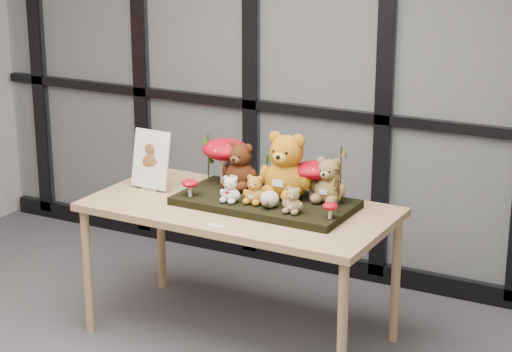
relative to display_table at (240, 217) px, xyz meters
The scene contains 22 objects.
room_shell 1.71m from the display_table, 92.28° to the right, with size 5.00×5.00×5.00m.
glass_partition 1.29m from the display_table, 92.97° to the left, with size 4.90×0.06×2.78m.
display_table is the anchor object (origin of this frame).
diorama_tray 0.16m from the display_table, 25.73° to the left, with size 0.93×0.47×0.04m, color black.
bear_pooh_yellow 0.39m from the display_table, 32.12° to the left, with size 0.30×0.27×0.39m, color #B27213, non-canonical shape.
bear_brown_medium 0.31m from the display_table, 117.40° to the left, with size 0.21×0.19×0.28m, color #3F1C0B, non-canonical shape.
bear_tan_back 0.53m from the display_table, 21.50° to the left, with size 0.20×0.18×0.26m, color olive, non-canonical shape.
bear_small_yellow 0.22m from the display_table, 16.49° to the right, with size 0.13×0.12×0.17m, color #BD7D21, non-canonical shape.
bear_white_bow 0.20m from the display_table, 101.34° to the right, with size 0.12×0.11×0.15m, color white, non-canonical shape.
bear_beige_small 0.40m from the display_table, 11.58° to the right, with size 0.11×0.10×0.15m, color olive, non-canonical shape.
plush_cream_hedgehog 0.26m from the display_table, 14.50° to the right, with size 0.07×0.07×0.10m, color beige, non-canonical shape.
mushroom_back_left 0.38m from the display_table, 134.50° to the left, with size 0.25×0.25×0.28m, color #9C0512, non-canonical shape.
mushroom_back_right 0.45m from the display_table, 27.83° to the left, with size 0.20×0.20×0.22m, color #9C0512, non-canonical shape.
mushroom_front_left 0.31m from the display_table, 161.05° to the right, with size 0.09×0.09×0.10m, color #9C0512, non-canonical shape.
mushroom_front_right 0.57m from the display_table, ahead, with size 0.08×0.08×0.09m, color #9C0512, non-canonical shape.
sprig_green_far_left 0.43m from the display_table, 148.20° to the left, with size 0.05×0.05×0.27m, color #15370C, non-canonical shape.
sprig_green_mid_left 0.35m from the display_table, 116.05° to the left, with size 0.05×0.05×0.24m, color #15370C, non-canonical shape.
sprig_dry_far_right 0.59m from the display_table, 16.94° to the left, with size 0.05×0.05×0.31m, color brown, non-canonical shape.
sprig_dry_mid_right 0.58m from the display_table, ahead, with size 0.05×0.05×0.19m, color brown, non-canonical shape.
sprig_green_centre 0.32m from the display_table, 81.14° to the left, with size 0.05×0.05×0.19m, color #15370C, non-canonical shape.
sign_holder 0.62m from the display_table, behind, with size 0.24×0.08×0.33m.
label_card 0.33m from the display_table, 81.95° to the right, with size 0.09×0.03×0.00m, color white.
Camera 1 is at (2.31, -2.66, 2.33)m, focal length 65.00 mm.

